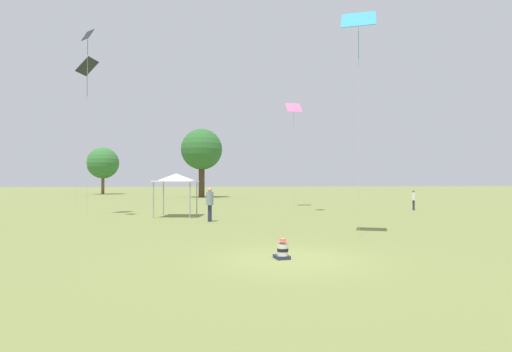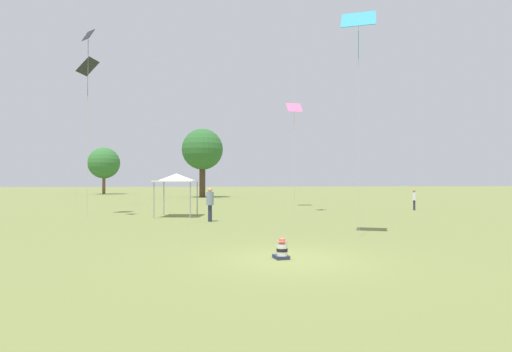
% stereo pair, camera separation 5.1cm
% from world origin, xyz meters
% --- Properties ---
extents(ground_plane, '(300.00, 300.00, 0.00)m').
position_xyz_m(ground_plane, '(0.00, 0.00, 0.00)').
color(ground_plane, olive).
extents(seated_toddler, '(0.45, 0.53, 0.59)m').
position_xyz_m(seated_toddler, '(-0.23, 0.09, 0.24)').
color(seated_toddler, '#282D47').
rests_on(seated_toddler, ground).
extents(person_standing_0, '(0.40, 0.40, 1.53)m').
position_xyz_m(person_standing_0, '(13.48, 17.32, 0.93)').
color(person_standing_0, '#282D42').
rests_on(person_standing_0, ground).
extents(person_standing_1, '(0.52, 0.52, 1.85)m').
position_xyz_m(person_standing_1, '(-2.03, 10.85, 1.10)').
color(person_standing_1, '#282D42').
rests_on(person_standing_1, ground).
extents(canopy_tent, '(2.81, 2.81, 2.68)m').
position_xyz_m(canopy_tent, '(-4.04, 14.18, 2.39)').
color(canopy_tent, white).
rests_on(canopy_tent, ground).
extents(kite_0, '(1.24, 1.49, 10.08)m').
position_xyz_m(kite_0, '(-9.81, 15.93, 9.45)').
color(kite_0, '#1E2328').
rests_on(kite_0, ground).
extents(kite_2, '(1.30, 0.98, 8.99)m').
position_xyz_m(kite_2, '(5.39, 22.46, 8.40)').
color(kite_2, pink).
rests_on(kite_2, ground).
extents(kite_4, '(1.62, 1.44, 9.08)m').
position_xyz_m(kite_4, '(3.66, 4.01, 8.49)').
color(kite_4, '#339EDB').
rests_on(kite_4, ground).
extents(kite_5, '(0.84, 0.84, 11.17)m').
position_xyz_m(kite_5, '(-9.15, 13.57, 10.30)').
color(kite_5, '#1E2328').
rests_on(kite_5, ground).
extents(distant_tree_0, '(5.58, 5.58, 9.35)m').
position_xyz_m(distant_tree_0, '(-2.41, 43.70, 6.48)').
color(distant_tree_0, '#473323').
rests_on(distant_tree_0, ground).
extents(distant_tree_1, '(5.25, 5.25, 7.91)m').
position_xyz_m(distant_tree_1, '(-18.93, 59.29, 5.27)').
color(distant_tree_1, brown).
rests_on(distant_tree_1, ground).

